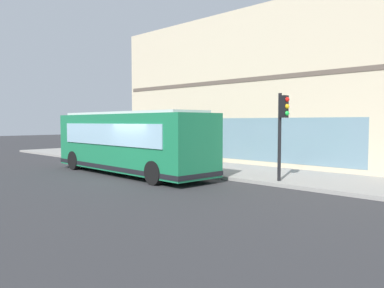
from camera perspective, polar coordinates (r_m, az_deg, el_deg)
The scene contains 9 objects.
ground at distance 17.29m, azimuth -7.76°, elevation -5.30°, with size 120.00×120.00×0.00m, color #2D2D30.
sidewalk_curb at distance 20.68m, azimuth 3.16°, elevation -3.65°, with size 4.73×40.00×0.15m, color gray.
building_corner at distance 25.17m, azimuth 11.80°, elevation 7.65°, with size 6.70×20.62×9.05m.
city_bus_nearside at distance 19.05m, azimuth -9.28°, elevation 0.18°, with size 2.92×10.13×3.07m.
traffic_light_near_corner at distance 15.99m, azimuth 13.35°, elevation 3.52°, with size 0.32×0.49×3.60m.
fire_hydrant at distance 21.38m, azimuth 0.68°, elevation -2.24°, with size 0.35×0.35×0.74m.
pedestrian_by_light_pole at distance 22.30m, azimuth 3.23°, elevation -0.60°, with size 0.32×0.32×1.59m.
pedestrian_walking_along_curb at distance 20.37m, azimuth -1.17°, elevation -0.61°, with size 0.32×0.32×1.79m.
pedestrian_near_hydrant at distance 25.76m, azimuth -11.15°, elevation -0.21°, with size 0.32×0.32×1.54m.
Camera 1 is at (-10.52, -13.48, 2.59)m, focal length 35.76 mm.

